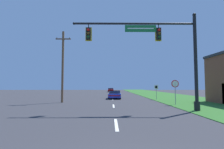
{
  "coord_description": "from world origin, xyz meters",
  "views": [
    {
      "loc": [
        -0.28,
        -2.95,
        1.96
      ],
      "look_at": [
        0.0,
        33.64,
        4.31
      ],
      "focal_mm": 28.0,
      "sensor_mm": 36.0,
      "label": 1
    }
  ],
  "objects_px": {
    "signal_mast": "(164,50)",
    "stop_sign": "(175,87)",
    "far_car": "(111,90)",
    "route_sign_post": "(156,89)",
    "car_ahead": "(115,95)",
    "utility_pole_near": "(63,65)"
  },
  "relations": [
    {
      "from": "signal_mast",
      "to": "stop_sign",
      "type": "bearing_deg",
      "value": 61.31
    },
    {
      "from": "far_car",
      "to": "route_sign_post",
      "type": "relative_size",
      "value": 2.13
    },
    {
      "from": "far_car",
      "to": "signal_mast",
      "type": "bearing_deg",
      "value": -84.28
    },
    {
      "from": "far_car",
      "to": "route_sign_post",
      "type": "distance_m",
      "value": 31.77
    },
    {
      "from": "far_car",
      "to": "stop_sign",
      "type": "height_order",
      "value": "stop_sign"
    },
    {
      "from": "car_ahead",
      "to": "route_sign_post",
      "type": "height_order",
      "value": "route_sign_post"
    },
    {
      "from": "car_ahead",
      "to": "far_car",
      "type": "xyz_separation_m",
      "value": [
        -0.6,
        28.76,
        -0.0
      ]
    },
    {
      "from": "route_sign_post",
      "to": "utility_pole_near",
      "type": "height_order",
      "value": "utility_pole_near"
    },
    {
      "from": "car_ahead",
      "to": "route_sign_post",
      "type": "bearing_deg",
      "value": -22.2
    },
    {
      "from": "car_ahead",
      "to": "far_car",
      "type": "bearing_deg",
      "value": 91.19
    },
    {
      "from": "far_car",
      "to": "utility_pole_near",
      "type": "bearing_deg",
      "value": -99.26
    },
    {
      "from": "far_car",
      "to": "stop_sign",
      "type": "distance_m",
      "value": 38.22
    },
    {
      "from": "signal_mast",
      "to": "far_car",
      "type": "distance_m",
      "value": 42.43
    },
    {
      "from": "stop_sign",
      "to": "route_sign_post",
      "type": "distance_m",
      "value": 6.53
    },
    {
      "from": "route_sign_post",
      "to": "utility_pole_near",
      "type": "xyz_separation_m",
      "value": [
        -12.07,
        -3.89,
        2.84
      ]
    },
    {
      "from": "signal_mast",
      "to": "utility_pole_near",
      "type": "height_order",
      "value": "utility_pole_near"
    },
    {
      "from": "signal_mast",
      "to": "stop_sign",
      "type": "relative_size",
      "value": 3.96
    },
    {
      "from": "far_car",
      "to": "stop_sign",
      "type": "xyz_separation_m",
      "value": [
        6.61,
        -37.63,
        1.26
      ]
    },
    {
      "from": "far_car",
      "to": "utility_pole_near",
      "type": "xyz_separation_m",
      "value": [
        -5.71,
        -35.01,
        3.76
      ]
    },
    {
      "from": "far_car",
      "to": "stop_sign",
      "type": "bearing_deg",
      "value": -80.04
    },
    {
      "from": "stop_sign",
      "to": "utility_pole_near",
      "type": "distance_m",
      "value": 12.84
    },
    {
      "from": "signal_mast",
      "to": "car_ahead",
      "type": "height_order",
      "value": "signal_mast"
    }
  ]
}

